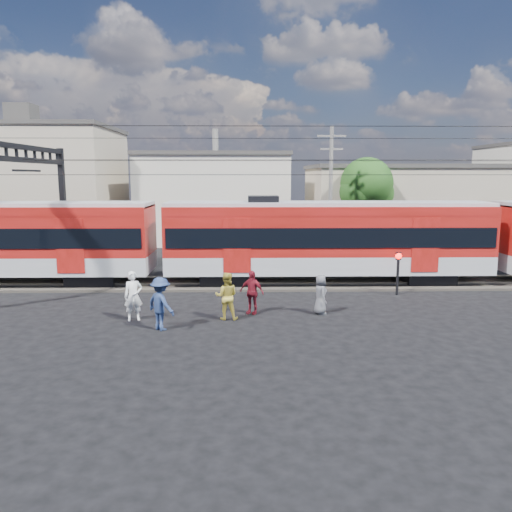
% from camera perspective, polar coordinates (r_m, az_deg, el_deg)
% --- Properties ---
extents(ground, '(120.00, 120.00, 0.00)m').
position_cam_1_polar(ground, '(17.66, -3.26, -8.86)').
color(ground, black).
rests_on(ground, ground).
extents(track_bed, '(70.00, 3.40, 0.12)m').
position_cam_1_polar(track_bed, '(25.37, -2.58, -3.12)').
color(track_bed, '#2D2823').
rests_on(track_bed, ground).
extents(rail_near, '(70.00, 0.12, 0.12)m').
position_cam_1_polar(rail_near, '(24.62, -2.62, -3.22)').
color(rail_near, '#59544C').
rests_on(rail_near, track_bed).
extents(rail_far, '(70.00, 0.12, 0.12)m').
position_cam_1_polar(rail_far, '(26.08, -2.53, -2.51)').
color(rail_far, '#59544C').
rests_on(rail_far, track_bed).
extents(commuter_train, '(50.30, 3.08, 4.17)m').
position_cam_1_polar(commuter_train, '(25.32, 8.56, 2.14)').
color(commuter_train, black).
rests_on(commuter_train, ground).
extents(catenary, '(70.00, 9.30, 7.52)m').
position_cam_1_polar(catenary, '(26.48, -21.90, 7.82)').
color(catenary, black).
rests_on(catenary, ground).
extents(building_west, '(14.28, 10.20, 9.30)m').
position_cam_1_polar(building_west, '(44.46, -24.70, 7.32)').
color(building_west, tan).
rests_on(building_west, ground).
extents(building_midwest, '(12.24, 12.24, 7.30)m').
position_cam_1_polar(building_midwest, '(43.90, -4.59, 6.80)').
color(building_midwest, beige).
rests_on(building_midwest, ground).
extents(building_mideast, '(16.32, 10.20, 6.30)m').
position_cam_1_polar(building_mideast, '(42.96, 17.09, 5.71)').
color(building_mideast, tan).
rests_on(building_mideast, ground).
extents(utility_pole_mid, '(1.80, 0.24, 8.50)m').
position_cam_1_polar(utility_pole_mid, '(32.24, 8.51, 7.43)').
color(utility_pole_mid, slate).
rests_on(utility_pole_mid, ground).
extents(tree_near, '(3.82, 3.64, 6.72)m').
position_cam_1_polar(tree_near, '(35.90, 12.76, 7.68)').
color(tree_near, '#382619').
rests_on(tree_near, ground).
extents(pedestrian_a, '(0.80, 0.64, 1.90)m').
position_cam_1_polar(pedestrian_a, '(19.54, -13.84, -4.46)').
color(pedestrian_a, white).
rests_on(pedestrian_a, ground).
extents(pedestrian_b, '(0.92, 0.73, 1.83)m').
position_cam_1_polar(pedestrian_b, '(19.14, -3.40, -4.59)').
color(pedestrian_b, gold).
rests_on(pedestrian_b, ground).
extents(pedestrian_c, '(1.40, 1.34, 1.91)m').
position_cam_1_polar(pedestrian_c, '(18.14, -10.83, -5.38)').
color(pedestrian_c, navy).
rests_on(pedestrian_c, ground).
extents(pedestrian_d, '(1.11, 0.84, 1.75)m').
position_cam_1_polar(pedestrian_d, '(19.90, -0.49, -4.15)').
color(pedestrian_d, maroon).
rests_on(pedestrian_d, ground).
extents(pedestrian_e, '(0.64, 0.86, 1.59)m').
position_cam_1_polar(pedestrian_e, '(20.03, 7.38, -4.38)').
color(pedestrian_e, '#545559').
rests_on(pedestrian_e, ground).
extents(crossing_signal, '(0.29, 0.29, 2.01)m').
position_cam_1_polar(crossing_signal, '(23.78, 15.93, -1.03)').
color(crossing_signal, black).
rests_on(crossing_signal, ground).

